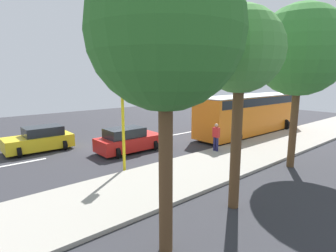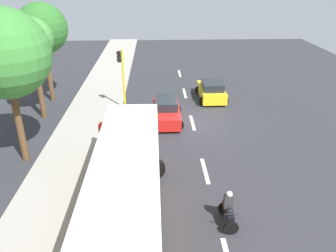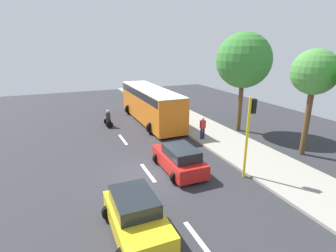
# 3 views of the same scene
# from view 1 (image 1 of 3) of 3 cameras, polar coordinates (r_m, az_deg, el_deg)

# --- Properties ---
(ground_plane) EXTENTS (40.00, 60.00, 0.10)m
(ground_plane) POSITION_cam_1_polar(r_m,az_deg,el_deg) (18.63, -10.23, -4.15)
(ground_plane) COLOR #2D2D33
(sidewalk) EXTENTS (4.00, 60.00, 0.15)m
(sidewalk) POSITION_cam_1_polar(r_m,az_deg,el_deg) (13.25, 5.41, -9.48)
(sidewalk) COLOR #9E998E
(sidewalk) RESTS_ON ground
(lane_stripe_north) EXTENTS (0.20, 2.40, 0.01)m
(lane_stripe_north) POSITION_cam_1_polar(r_m,az_deg,el_deg) (16.58, -28.58, -6.90)
(lane_stripe_north) COLOR white
(lane_stripe_north) RESTS_ON ground
(lane_stripe_mid) EXTENTS (0.20, 2.40, 0.01)m
(lane_stripe_mid) POSITION_cam_1_polar(r_m,az_deg,el_deg) (18.61, -10.23, -3.98)
(lane_stripe_mid) COLOR white
(lane_stripe_mid) RESTS_ON ground
(lane_stripe_south) EXTENTS (0.20, 2.40, 0.01)m
(lane_stripe_south) POSITION_cam_1_polar(r_m,az_deg,el_deg) (22.14, 3.30, -1.54)
(lane_stripe_south) COLOR white
(lane_stripe_south) RESTS_ON ground
(lane_stripe_far_south) EXTENTS (0.20, 2.40, 0.01)m
(lane_stripe_far_south) POSITION_cam_1_polar(r_m,az_deg,el_deg) (26.57, 12.71, 0.22)
(lane_stripe_far_south) COLOR white
(lane_stripe_far_south) RESTS_ON ground
(car_red) EXTENTS (2.21, 4.07, 1.52)m
(car_red) POSITION_cam_1_polar(r_m,az_deg,el_deg) (16.76, -8.48, -3.05)
(car_red) COLOR red
(car_red) RESTS_ON ground
(car_yellow_cab) EXTENTS (2.27, 3.92, 1.52)m
(car_yellow_cab) POSITION_cam_1_polar(r_m,az_deg,el_deg) (18.62, -25.72, -2.63)
(car_yellow_cab) COLOR yellow
(car_yellow_cab) RESTS_ON ground
(city_bus) EXTENTS (3.20, 11.00, 3.16)m
(city_bus) POSITION_cam_1_polar(r_m,az_deg,el_deg) (22.58, 17.23, 2.98)
(city_bus) COLOR orange
(city_bus) RESTS_ON ground
(motorcycle) EXTENTS (0.60, 1.30, 1.53)m
(motorcycle) POSITION_cam_1_polar(r_m,az_deg,el_deg) (25.09, 9.30, 1.22)
(motorcycle) COLOR black
(motorcycle) RESTS_ON ground
(pedestrian_near_signal) EXTENTS (0.40, 0.24, 1.69)m
(pedestrian_near_signal) POSITION_cam_1_polar(r_m,az_deg,el_deg) (16.38, 10.22, -2.16)
(pedestrian_near_signal) COLOR #1E1E4C
(pedestrian_near_signal) RESTS_ON sidewalk
(traffic_light_corner) EXTENTS (0.49, 0.24, 4.50)m
(traffic_light_corner) POSITION_cam_1_polar(r_m,az_deg,el_deg) (12.70, -9.41, 2.84)
(traffic_light_corner) COLOR yellow
(traffic_light_corner) RESTS_ON ground
(street_tree_center) EXTENTS (3.70, 3.70, 7.44)m
(street_tree_center) POSITION_cam_1_polar(r_m,az_deg,el_deg) (6.53, -0.55, 19.10)
(street_tree_center) COLOR brown
(street_tree_center) RESTS_ON ground
(street_tree_north) EXTENTS (4.37, 4.37, 8.02)m
(street_tree_north) POSITION_cam_1_polar(r_m,az_deg,el_deg) (14.76, 26.32, 14.17)
(street_tree_north) COLOR brown
(street_tree_north) RESTS_ON ground
(street_tree_south) EXTENTS (2.80, 2.80, 6.84)m
(street_tree_south) POSITION_cam_1_polar(r_m,az_deg,el_deg) (9.23, 15.18, 14.93)
(street_tree_south) COLOR brown
(street_tree_south) RESTS_ON ground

